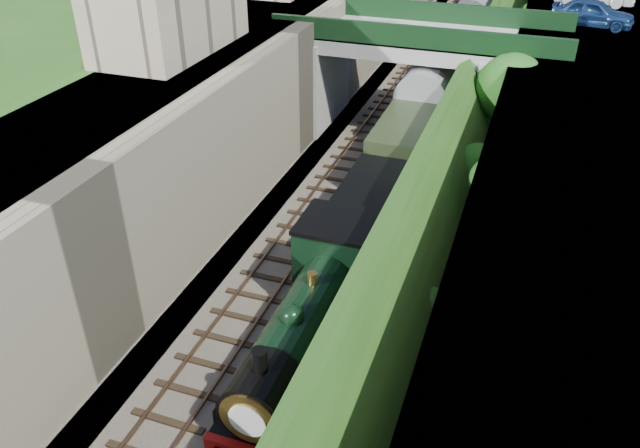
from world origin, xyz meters
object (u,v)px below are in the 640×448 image
(tender, at_px, (370,218))
(locomotive, at_px, (311,320))
(road_bridge, at_px, (429,70))
(tree, at_px, (513,92))
(car_blue, at_px, (593,13))

(tender, bearing_deg, locomotive, -90.00)
(road_bridge, relative_size, tender, 2.67)
(tender, bearing_deg, tree, 63.42)
(car_blue, distance_m, locomotive, 26.55)
(road_bridge, height_order, locomotive, road_bridge)
(locomotive, xyz_separation_m, tender, (-0.00, 7.36, -0.27))
(road_bridge, height_order, car_blue, car_blue)
(road_bridge, bearing_deg, tender, -88.88)
(tender, bearing_deg, car_blue, 65.08)
(tree, distance_m, locomotive, 17.65)
(road_bridge, distance_m, tender, 13.34)
(car_blue, relative_size, locomotive, 0.44)
(tree, relative_size, locomotive, 0.65)
(car_blue, bearing_deg, road_bridge, 126.82)
(car_blue, relative_size, tender, 0.75)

